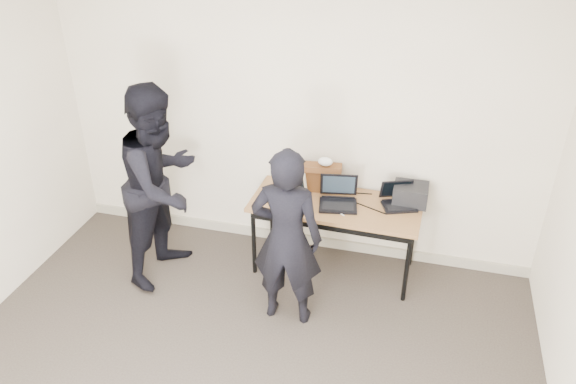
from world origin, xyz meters
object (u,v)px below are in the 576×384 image
(laptop_right, at_px, (398,200))
(person_typist, at_px, (287,239))
(laptop_beige, at_px, (285,191))
(leather_satchel, at_px, (322,177))
(person_observer, at_px, (162,184))
(desk, at_px, (335,209))
(laptop_center, at_px, (338,198))
(equipment_box, at_px, (411,194))

(laptop_right, relative_size, person_typist, 0.23)
(laptop_beige, height_order, leather_satchel, leather_satchel)
(person_observer, bearing_deg, desk, -65.06)
(laptop_beige, xyz_separation_m, person_typist, (0.21, -0.73, 0.01))
(laptop_beige, distance_m, person_observer, 1.09)
(laptop_center, distance_m, person_typist, 0.77)
(desk, relative_size, person_observer, 0.83)
(desk, xyz_separation_m, leather_satchel, (-0.18, 0.23, 0.19))
(equipment_box, distance_m, person_observer, 2.18)
(laptop_beige, xyz_separation_m, person_observer, (-1.01, -0.39, 0.14))
(equipment_box, bearing_deg, person_observer, -165.03)
(laptop_right, xyz_separation_m, leather_satchel, (-0.71, 0.10, 0.08))
(laptop_center, height_order, leather_satchel, same)
(laptop_center, bearing_deg, desk, -160.65)
(laptop_right, bearing_deg, person_typist, -154.54)
(laptop_beige, distance_m, leather_satchel, 0.37)
(leather_satchel, bearing_deg, laptop_right, -15.61)
(equipment_box, xyz_separation_m, person_observer, (-2.11, -0.56, 0.10))
(leather_satchel, xyz_separation_m, equipment_box, (0.81, -0.04, -0.04))
(person_observer, bearing_deg, equipment_box, -64.21)
(equipment_box, bearing_deg, laptop_beige, -170.82)
(leather_satchel, relative_size, equipment_box, 1.28)
(leather_satchel, distance_m, person_typist, 0.95)
(equipment_box, relative_size, person_observer, 0.16)
(laptop_center, relative_size, leather_satchel, 0.99)
(laptop_center, relative_size, person_typist, 0.24)
(laptop_beige, bearing_deg, laptop_right, 33.91)
(person_typist, bearing_deg, person_observer, -17.28)
(leather_satchel, height_order, equipment_box, leather_satchel)
(laptop_right, height_order, person_typist, person_typist)
(leather_satchel, bearing_deg, desk, -59.22)
(desk, distance_m, laptop_beige, 0.48)
(person_typist, xyz_separation_m, person_observer, (-1.22, 0.34, 0.13))
(desk, height_order, laptop_right, laptop_right)
(laptop_right, bearing_deg, laptop_beige, 165.11)
(laptop_right, bearing_deg, leather_satchel, 150.56)
(laptop_beige, bearing_deg, person_observer, -131.44)
(equipment_box, bearing_deg, laptop_right, -145.96)
(person_typist, bearing_deg, laptop_beige, -75.43)
(laptop_beige, height_order, person_typist, person_typist)
(laptop_beige, bearing_deg, equipment_box, 36.77)
(leather_satchel, xyz_separation_m, person_typist, (-0.08, -0.94, -0.07))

